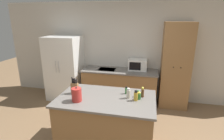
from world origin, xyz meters
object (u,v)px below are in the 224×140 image
Objects in this scene: microwave at (138,65)px; spice_bottle_amber_oil at (138,94)px; spice_bottle_tall_dark at (128,94)px; spice_bottle_orange_cap at (139,96)px; kettle at (77,95)px; spice_bottle_short_red at (136,96)px; pantry_cabinet at (175,66)px; spice_bottle_green_herb at (143,92)px; knife_block at (75,88)px; spice_bottle_pale_salt at (126,90)px; refrigerator at (65,68)px.

microwave is 1.74m from spice_bottle_amber_oil.
microwave is 1.82m from spice_bottle_tall_dark.
kettle reaches higher than spice_bottle_orange_cap.
kettle is at bearing -166.43° from spice_bottle_short_red.
pantry_cabinet is 12.40× the size of spice_bottle_short_red.
pantry_cabinet is 1.84m from spice_bottle_amber_oil.
spice_bottle_short_red is (-0.80, -1.81, -0.04)m from pantry_cabinet.
spice_bottle_green_herb is at bearing 23.24° from spice_bottle_tall_dark.
kettle reaches higher than spice_bottle_amber_oil.
knife_block is 1.15m from spice_bottle_green_herb.
pantry_cabinet is 0.92m from microwave.
microwave is 2.71× the size of spice_bottle_tall_dark.
spice_bottle_amber_oil is 0.09m from spice_bottle_orange_cap.
spice_bottle_short_red is (1.05, -0.04, -0.03)m from knife_block.
spice_bottle_tall_dark is 0.24m from spice_bottle_green_herb.
spice_bottle_short_red is 1.32× the size of spice_bottle_pale_salt.
kettle is (-0.78, -0.27, 0.03)m from spice_bottle_tall_dark.
refrigerator is at bearing 142.29° from spice_bottle_pale_salt.
spice_bottle_tall_dark is 0.17m from spice_bottle_amber_oil.
spice_bottle_short_red is (0.12, -1.88, -0.01)m from microwave.
spice_bottle_pale_salt is at bearing -37.71° from refrigerator.
spice_bottle_tall_dark is 0.14m from spice_bottle_short_red.
spice_bottle_green_herb reaches higher than spice_bottle_short_red.
refrigerator is 10.04× the size of spice_bottle_green_herb.
spice_bottle_short_red is at bearing -98.89° from spice_bottle_amber_oil.
spice_bottle_tall_dark is 1.35× the size of spice_bottle_pale_salt.
pantry_cabinet is 12.11× the size of spice_bottle_tall_dark.
spice_bottle_amber_oil is (0.15, 0.09, -0.03)m from spice_bottle_tall_dark.
pantry_cabinet is 1.99m from spice_bottle_tall_dark.
spice_bottle_pale_salt is 0.28m from spice_bottle_orange_cap.
spice_bottle_amber_oil is (0.02, 0.15, -0.03)m from spice_bottle_short_red.
pantry_cabinet is (2.89, 0.11, 0.19)m from refrigerator.
refrigerator reaches higher than spice_bottle_short_red.
spice_bottle_green_herb is at bearing 20.32° from kettle.
spice_bottle_tall_dark is 0.17m from spice_bottle_orange_cap.
pantry_cabinet is at bearing 43.77° from knife_block.
spice_bottle_amber_oil is at bearing -174.82° from spice_bottle_green_herb.
spice_bottle_tall_dark is at bearing 1.02° from knife_block.
spice_bottle_orange_cap is at bearing -117.67° from spice_bottle_green_herb.
knife_block is 1.72× the size of spice_bottle_green_herb.
refrigerator is at bearing 121.85° from kettle.
refrigerator is at bearing 122.13° from knife_block.
spice_bottle_pale_salt is at bearing -92.30° from microwave.
microwave is 1.59× the size of knife_block.
pantry_cabinet reaches higher than knife_block.
spice_bottle_orange_cap is (-0.75, -1.75, -0.06)m from pantry_cabinet.
pantry_cabinet reaches higher than spice_bottle_orange_cap.
microwave is at bearing 97.04° from spice_bottle_green_herb.
spice_bottle_green_herb is at bearing -35.29° from refrigerator.
spice_bottle_pale_salt is (-0.21, 0.08, 0.01)m from spice_bottle_amber_oil.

